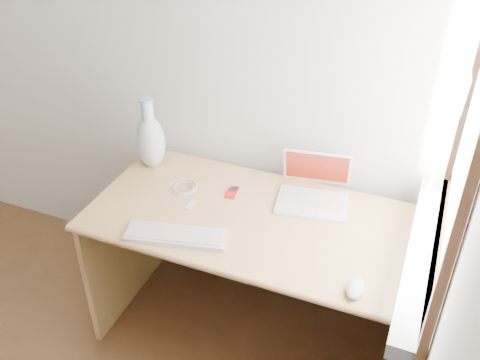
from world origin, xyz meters
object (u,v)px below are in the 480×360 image
at_px(external_keyboard, 176,235).
at_px(vase, 150,140).
at_px(desk, 258,242).
at_px(laptop, 315,191).

bearing_deg(external_keyboard, vase, 116.17).
distance_m(desk, external_keyboard, 0.44).
bearing_deg(laptop, vase, 172.67).
distance_m(desk, laptop, 0.34).
bearing_deg(external_keyboard, desk, 40.83).
relative_size(desk, laptop, 4.21).
height_order(desk, vase, vase).
distance_m(desk, vase, 0.67).
height_order(external_keyboard, vase, vase).
height_order(desk, external_keyboard, external_keyboard).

